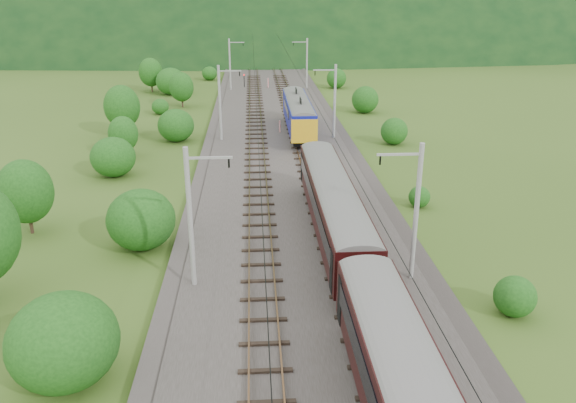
{
  "coord_description": "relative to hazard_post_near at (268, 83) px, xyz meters",
  "views": [
    {
      "loc": [
        -2.68,
        -28.16,
        16.02
      ],
      "look_at": [
        -0.48,
        6.66,
        2.6
      ],
      "focal_mm": 35.0,
      "sensor_mm": 36.0,
      "label": 1
    }
  ],
  "objects": [
    {
      "name": "ground",
      "position": [
        0.07,
        -65.34,
        -1.08
      ],
      "size": [
        600.0,
        600.0,
        0.0
      ],
      "primitive_type": "plane",
      "color": "#324B17",
      "rests_on": "ground"
    },
    {
      "name": "railbed",
      "position": [
        0.07,
        -55.34,
        -0.93
      ],
      "size": [
        14.0,
        220.0,
        0.3
      ],
      "primitive_type": "cube",
      "color": "#38332D",
      "rests_on": "ground"
    },
    {
      "name": "track_left",
      "position": [
        -2.33,
        -55.34,
        -0.71
      ],
      "size": [
        2.4,
        220.0,
        0.27
      ],
      "color": "brown",
      "rests_on": "railbed"
    },
    {
      "name": "track_right",
      "position": [
        2.47,
        -55.34,
        -0.71
      ],
      "size": [
        2.4,
        220.0,
        0.27
      ],
      "color": "brown",
      "rests_on": "railbed"
    },
    {
      "name": "catenary_left",
      "position": [
        -6.05,
        -33.34,
        3.42
      ],
      "size": [
        2.54,
        192.28,
        8.0
      ],
      "color": "gray",
      "rests_on": "railbed"
    },
    {
      "name": "catenary_right",
      "position": [
        6.2,
        -33.34,
        3.42
      ],
      "size": [
        2.54,
        192.28,
        8.0
      ],
      "color": "gray",
      "rests_on": "railbed"
    },
    {
      "name": "overhead_wires",
      "position": [
        0.07,
        -55.34,
        6.02
      ],
      "size": [
        4.83,
        198.0,
        0.03
      ],
      "color": "black",
      "rests_on": "ground"
    },
    {
      "name": "mountain_main",
      "position": [
        0.07,
        194.66,
        -1.08
      ],
      "size": [
        504.0,
        360.0,
        244.0
      ],
      "primitive_type": "ellipsoid",
      "color": "black",
      "rests_on": "ground"
    },
    {
      "name": "mountain_ridge",
      "position": [
        -119.93,
        234.66,
        -1.08
      ],
      "size": [
        336.0,
        280.0,
        132.0
      ],
      "primitive_type": "ellipsoid",
      "color": "black",
      "rests_on": "ground"
    },
    {
      "name": "hazard_post_near",
      "position": [
        0.0,
        0.0,
        0.0
      ],
      "size": [
        0.17,
        0.17,
        1.56
      ],
      "primitive_type": "cylinder",
      "color": "red",
      "rests_on": "railbed"
    },
    {
      "name": "hazard_post_far",
      "position": [
        0.44,
        -30.38,
        -0.11
      ],
      "size": [
        0.14,
        0.14,
        1.34
      ],
      "primitive_type": "cylinder",
      "color": "red",
      "rests_on": "railbed"
    },
    {
      "name": "signal",
      "position": [
        -3.94,
        0.81,
        0.45
      ],
      "size": [
        0.23,
        0.23,
        2.09
      ],
      "color": "black",
      "rests_on": "railbed"
    },
    {
      "name": "vegetation_left",
      "position": [
        -14.44,
        -54.52,
        1.49
      ],
      "size": [
        12.96,
        144.98,
        6.98
      ],
      "color": "#184612",
      "rests_on": "ground"
    },
    {
      "name": "vegetation_right",
      "position": [
        12.29,
        -41.61,
        0.29
      ],
      "size": [
        5.87,
        110.13,
        3.22
      ],
      "color": "#184612",
      "rests_on": "ground"
    }
  ]
}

